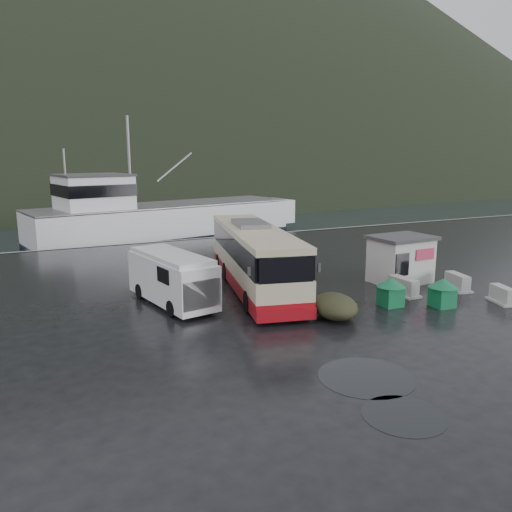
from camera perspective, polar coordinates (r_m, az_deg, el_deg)
name	(u,v)px	position (r m, az deg, el deg)	size (l,w,h in m)	color
ground	(297,313)	(21.60, 4.69, -6.48)	(160.00, 160.00, 0.00)	black
harbor_water	(65,183)	(128.32, -20.97, 7.82)	(300.00, 180.00, 0.02)	black
quay_edge	(169,241)	(39.70, -9.92, 1.71)	(160.00, 0.60, 1.50)	#999993
headland	(61,168)	(268.59, -21.38, 9.35)	(780.00, 540.00, 570.00)	black
coach_bus	(254,288)	(25.38, -0.19, -3.68)	(2.95, 11.73, 3.31)	#C6B695
white_van	(173,304)	(23.11, -9.51, -5.39)	(1.95, 5.66, 2.36)	white
waste_bin_left	(390,306)	(23.28, 15.07, -5.51)	(0.93, 0.93, 1.29)	#116237
waste_bin_right	(441,307)	(23.84, 20.43, -5.44)	(0.93, 0.93, 1.29)	#116237
dome_tent	(334,318)	(21.17, 8.93, -6.96)	(1.81, 2.54, 1.00)	#2C2E1B
ticket_kiosk	(399,282)	(27.64, 16.06, -2.87)	(3.18, 2.41, 2.49)	beige
jersey_barrier_a	(403,295)	(25.19, 16.43, -4.29)	(0.85, 1.71, 0.85)	#999993
jersey_barrier_b	(502,303)	(25.57, 26.26, -4.80)	(0.75, 1.51, 0.75)	#999993
jersey_barrier_c	(457,290)	(27.05, 21.95, -3.58)	(0.81, 1.62, 0.81)	#999993
fishing_trawler	(166,227)	(47.45, -10.25, 3.29)	(28.72, 6.27, 11.49)	white
puddles	(333,330)	(19.74, 8.85, -8.32)	(7.45, 17.12, 0.01)	black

